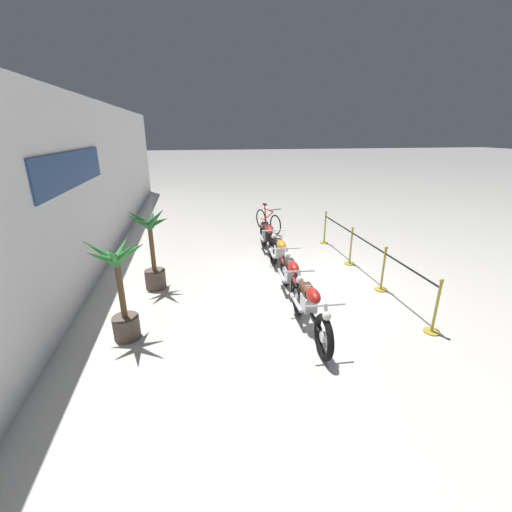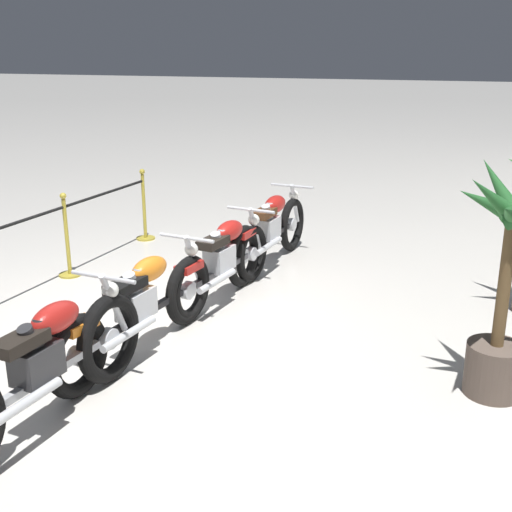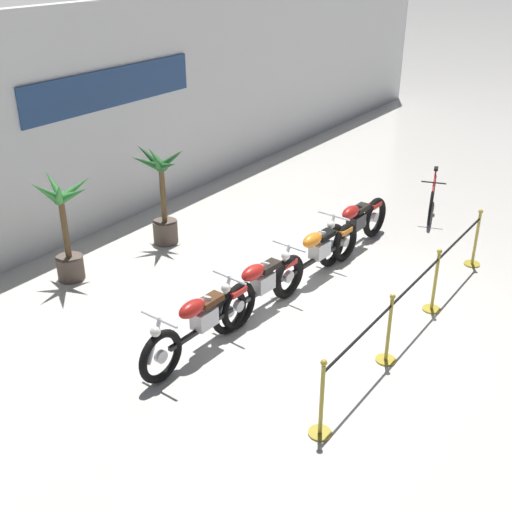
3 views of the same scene
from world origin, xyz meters
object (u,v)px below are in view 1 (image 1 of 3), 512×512
object	(u,v)px
stanchion_far_left	(390,267)
stanchion_mid_right	(350,252)
stanchion_mid_left	(382,275)
motorcycle_red_0	(309,307)
motorcycle_orange_2	(280,255)
potted_palm_right_of_row	(152,249)
bicycle	(268,221)
potted_palm_left_of_row	(121,289)
motorcycle_red_3	(268,239)
motorcycle_red_1	(291,278)
stanchion_far_right	(325,232)

from	to	relation	value
stanchion_far_left	stanchion_mid_right	size ratio (longest dim) A/B	5.11
stanchion_mid_right	stanchion_mid_left	bearing A→B (deg)	180.00
motorcycle_red_0	stanchion_mid_right	distance (m)	3.66
stanchion_mid_left	motorcycle_orange_2	bearing A→B (deg)	53.02
stanchion_far_left	stanchion_mid_right	distance (m)	1.91
potted_palm_right_of_row	stanchion_mid_left	size ratio (longest dim) A/B	1.84
potted_palm_right_of_row	stanchion_far_left	world-z (taller)	potted_palm_right_of_row
stanchion_mid_left	stanchion_mid_right	distance (m)	1.64
bicycle	stanchion_far_left	size ratio (longest dim) A/B	0.30
motorcycle_orange_2	potted_palm_left_of_row	distance (m)	4.18
motorcycle_red_0	potted_palm_left_of_row	world-z (taller)	potted_palm_left_of_row
motorcycle_red_3	stanchion_mid_left	bearing A→B (deg)	-144.57
motorcycle_red_1	motorcycle_orange_2	xyz separation A→B (m)	(1.48, -0.13, -0.01)
stanchion_far_left	stanchion_mid_right	bearing A→B (deg)	0.00
motorcycle_red_3	potted_palm_left_of_row	distance (m)	5.06
motorcycle_red_1	stanchion_mid_right	world-z (taller)	stanchion_mid_right
stanchion_mid_left	stanchion_far_left	bearing A→B (deg)	-180.00
motorcycle_orange_2	stanchion_far_right	bearing A→B (deg)	-44.79
motorcycle_orange_2	stanchion_mid_left	size ratio (longest dim) A/B	2.27
potted_palm_right_of_row	stanchion_far_right	size ratio (longest dim) A/B	1.84
motorcycle_red_0	stanchion_mid_right	size ratio (longest dim) A/B	2.21
motorcycle_red_1	potted_palm_left_of_row	world-z (taller)	potted_palm_left_of_row
motorcycle_red_1	stanchion_mid_left	bearing A→B (deg)	-90.61
motorcycle_red_0	motorcycle_red_3	distance (m)	4.13
stanchion_far_right	stanchion_mid_right	bearing A→B (deg)	180.00
stanchion_far_left	stanchion_mid_right	world-z (taller)	same
bicycle	stanchion_mid_right	distance (m)	3.90
stanchion_far_left	bicycle	bearing A→B (deg)	15.02
motorcycle_red_3	stanchion_far_right	xyz separation A→B (m)	(0.70, -2.01, -0.12)
potted_palm_left_of_row	potted_palm_right_of_row	size ratio (longest dim) A/B	1.00
motorcycle_red_1	potted_palm_right_of_row	distance (m)	3.14
motorcycle_orange_2	bicycle	bearing A→B (deg)	-7.92
motorcycle_red_1	potted_palm_right_of_row	world-z (taller)	potted_palm_right_of_row
bicycle	stanchion_far_left	xyz separation A→B (m)	(-5.50, -1.48, 0.28)
motorcycle_orange_2	potted_palm_right_of_row	xyz separation A→B (m)	(-0.46, 3.05, 0.50)
potted_palm_left_of_row	stanchion_far_left	bearing A→B (deg)	-82.62
motorcycle_red_0	stanchion_mid_right	xyz separation A→B (m)	(2.94, -2.17, -0.12)
motorcycle_red_0	bicycle	xyz separation A→B (m)	(6.55, -0.70, -0.10)
motorcycle_red_0	motorcycle_red_1	xyz separation A→B (m)	(1.33, -0.05, -0.01)
motorcycle_red_3	bicycle	world-z (taller)	motorcycle_red_3
stanchion_far_left	motorcycle_orange_2	bearing A→B (deg)	48.73
stanchion_mid_left	stanchion_mid_right	bearing A→B (deg)	0.00
stanchion_mid_right	stanchion_far_right	size ratio (longest dim) A/B	1.00
potted_palm_right_of_row	stanchion_mid_right	bearing A→B (deg)	-83.33
motorcycle_red_3	stanchion_far_left	world-z (taller)	stanchion_far_left
stanchion_far_left	stanchion_far_right	bearing A→B (deg)	0.00
motorcycle_red_1	stanchion_mid_right	xyz separation A→B (m)	(1.62, -2.12, -0.10)
motorcycle_red_3	motorcycle_orange_2	bearing A→B (deg)	-179.63
potted_palm_left_of_row	motorcycle_red_3	bearing A→B (deg)	-41.66
bicycle	potted_palm_right_of_row	world-z (taller)	potted_palm_right_of_row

